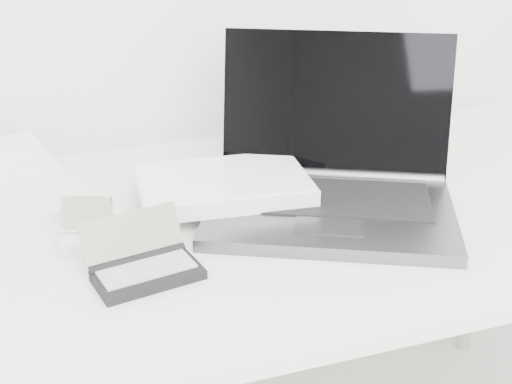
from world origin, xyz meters
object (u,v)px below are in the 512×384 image
object	(u,v)px
desk	(264,234)
netbook_open_white	(21,193)
laptop_large	(298,182)
palmtop_charcoal	(143,265)

from	to	relation	value
desk	netbook_open_white	xyz separation A→B (m)	(-0.41, 0.19, 0.06)
desk	laptop_large	size ratio (longest dim) A/B	2.63
laptop_large	palmtop_charcoal	bearing A→B (deg)	-128.04
desk	laptop_large	xyz separation A→B (m)	(0.07, 0.01, 0.09)
laptop_large	desk	bearing A→B (deg)	-148.88
laptop_large	netbook_open_white	distance (m)	0.51
desk	laptop_large	distance (m)	0.11
desk	palmtop_charcoal	distance (m)	0.29
laptop_large	palmtop_charcoal	world-z (taller)	laptop_large
desk	netbook_open_white	world-z (taller)	netbook_open_white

